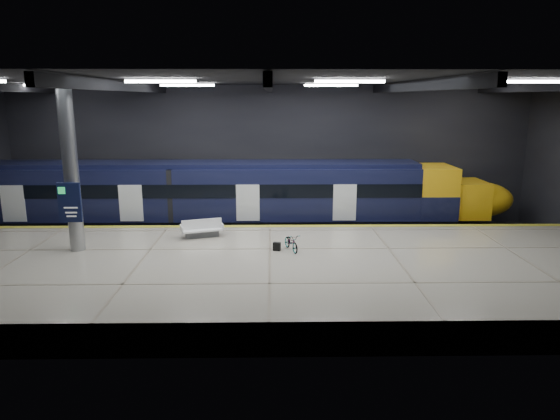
{
  "coord_description": "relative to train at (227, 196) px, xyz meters",
  "views": [
    {
      "loc": [
        0.1,
        -21.05,
        7.3
      ],
      "look_at": [
        0.47,
        1.5,
        2.2
      ],
      "focal_mm": 32.0,
      "sensor_mm": 36.0,
      "label": 1
    }
  ],
  "objects": [
    {
      "name": "ground",
      "position": [
        2.35,
        -5.5,
        -2.06
      ],
      "size": [
        30.0,
        30.0,
        0.0
      ],
      "primitive_type": "plane",
      "color": "black",
      "rests_on": "ground"
    },
    {
      "name": "room_shell",
      "position": [
        2.35,
        -5.49,
        3.66
      ],
      "size": [
        30.1,
        16.1,
        8.05
      ],
      "color": "black",
      "rests_on": "ground"
    },
    {
      "name": "platform",
      "position": [
        2.35,
        -8.0,
        -1.51
      ],
      "size": [
        30.0,
        11.0,
        1.1
      ],
      "primitive_type": "cube",
      "color": "#BAB49E",
      "rests_on": "ground"
    },
    {
      "name": "safety_strip",
      "position": [
        2.35,
        -2.75,
        -0.95
      ],
      "size": [
        30.0,
        0.4,
        0.01
      ],
      "primitive_type": "cube",
      "color": "gold",
      "rests_on": "platform"
    },
    {
      "name": "bicycle",
      "position": [
        3.24,
        -6.76,
        -0.6
      ],
      "size": [
        0.9,
        1.45,
        0.72
      ],
      "primitive_type": "imported",
      "rotation": [
        0.0,
        0.0,
        0.33
      ],
      "color": "#99999E",
      "rests_on": "platform"
    },
    {
      "name": "train",
      "position": [
        0.0,
        0.0,
        0.0
      ],
      "size": [
        29.4,
        2.84,
        3.79
      ],
      "color": "black",
      "rests_on": "ground"
    },
    {
      "name": "bench",
      "position": [
        -0.74,
        -4.62,
        -0.67
      ],
      "size": [
        2.02,
        1.32,
        0.83
      ],
      "rotation": [
        0.0,
        0.0,
        0.32
      ],
      "color": "#595B60",
      "rests_on": "platform"
    },
    {
      "name": "info_column",
      "position": [
        -5.65,
        -6.52,
        2.4
      ],
      "size": [
        0.9,
        0.78,
        6.9
      ],
      "color": "#9EA0A5",
      "rests_on": "platform"
    },
    {
      "name": "rails",
      "position": [
        2.35,
        0.0,
        -1.98
      ],
      "size": [
        30.0,
        1.52,
        0.16
      ],
      "color": "gray",
      "rests_on": "ground"
    },
    {
      "name": "pannier_bag",
      "position": [
        2.64,
        -6.76,
        -0.78
      ],
      "size": [
        0.34,
        0.26,
        0.35
      ],
      "primitive_type": "cube",
      "rotation": [
        0.0,
        0.0,
        -0.3
      ],
      "color": "black",
      "rests_on": "platform"
    }
  ]
}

